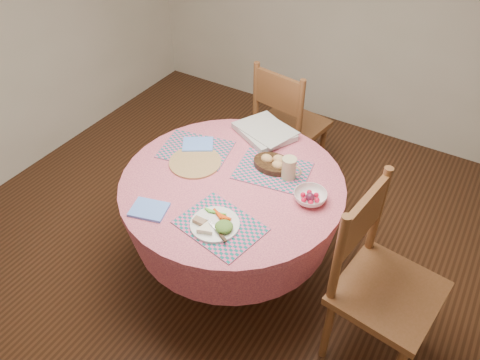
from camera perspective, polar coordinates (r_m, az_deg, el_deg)
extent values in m
plane|color=#331C0F|center=(3.10, -0.80, -10.72)|extent=(4.00, 4.00, 0.00)
cylinder|color=#E46A79|center=(2.57, -0.95, -0.47)|extent=(1.24, 1.24, 0.04)
cone|color=#E46A79|center=(2.69, -0.91, -3.21)|extent=(1.24, 1.24, 0.30)
cylinder|color=black|center=(2.93, -0.84, -8.03)|extent=(0.14, 0.14, 0.44)
cylinder|color=black|center=(3.08, -0.81, -10.37)|extent=(0.56, 0.56, 0.06)
cube|color=brown|center=(2.47, 17.63, -13.02)|extent=(0.53, 0.55, 0.04)
cylinder|color=brown|center=(2.78, 21.96, -15.08)|extent=(0.05, 0.05, 0.50)
cylinder|color=brown|center=(2.59, 10.64, -17.37)|extent=(0.05, 0.05, 0.50)
cylinder|color=brown|center=(2.82, 14.83, -11.65)|extent=(0.05, 0.05, 0.50)
cylinder|color=brown|center=(2.17, 11.82, -9.56)|extent=(0.05, 0.05, 0.56)
cylinder|color=brown|center=(2.44, 16.45, -3.69)|extent=(0.05, 0.05, 0.56)
cube|color=brown|center=(2.22, 14.74, -4.49)|extent=(0.08, 0.40, 0.27)
cube|color=brown|center=(3.53, 6.27, 6.70)|extent=(0.52, 0.50, 0.04)
cylinder|color=brown|center=(3.71, 9.95, 3.77)|extent=(0.05, 0.05, 0.47)
cylinder|color=brown|center=(3.87, 5.28, 5.94)|extent=(0.05, 0.05, 0.47)
cylinder|color=brown|center=(3.47, 6.83, 1.13)|extent=(0.05, 0.05, 0.47)
cylinder|color=brown|center=(3.63, 1.99, 3.54)|extent=(0.05, 0.05, 0.47)
cylinder|color=brown|center=(3.16, 7.31, 7.87)|extent=(0.05, 0.05, 0.52)
cylinder|color=brown|center=(3.35, 1.96, 10.15)|extent=(0.05, 0.05, 0.52)
cube|color=brown|center=(3.20, 4.67, 10.64)|extent=(0.37, 0.09, 0.25)
cube|color=#116464|center=(2.31, -2.42, -5.60)|extent=(0.45, 0.37, 0.01)
cube|color=#116464|center=(2.79, -5.41, 3.72)|extent=(0.45, 0.38, 0.01)
cube|color=#116464|center=(2.63, 4.02, 1.15)|extent=(0.44, 0.36, 0.01)
cylinder|color=olive|center=(2.69, -5.49, 2.19)|extent=(0.30, 0.30, 0.01)
cube|color=#6394FF|center=(2.43, -11.03, -3.55)|extent=(0.21, 0.18, 0.01)
cube|color=#6394FF|center=(2.81, -5.15, 4.34)|extent=(0.23, 0.21, 0.01)
cylinder|color=white|center=(2.30, -3.08, -5.42)|extent=(0.24, 0.24, 0.01)
ellipsoid|color=#356622|center=(2.26, -1.97, -5.70)|extent=(0.09, 0.09, 0.04)
cylinder|color=#FFEDCC|center=(2.26, -4.23, -5.99)|extent=(0.12, 0.12, 0.02)
cube|color=#8D7051|center=(2.30, -4.93, -5.02)|extent=(0.07, 0.04, 0.02)
cube|color=silver|center=(2.27, -3.09, -5.88)|extent=(0.14, 0.07, 0.00)
cylinder|color=black|center=(2.64, 4.04, 1.94)|extent=(0.23, 0.23, 0.03)
ellipsoid|color=tan|center=(2.63, 3.31, 2.82)|extent=(0.07, 0.06, 0.05)
ellipsoid|color=tan|center=(2.63, 4.76, 2.75)|extent=(0.07, 0.06, 0.05)
ellipsoid|color=tan|center=(2.59, 4.64, 2.03)|extent=(0.07, 0.06, 0.05)
cylinder|color=#C3B486|center=(2.55, 5.99, 1.46)|extent=(0.08, 0.08, 0.13)
torus|color=#C3B486|center=(2.54, 6.85, 1.14)|extent=(0.07, 0.01, 0.07)
imported|color=white|center=(2.45, 8.54, -2.05)|extent=(0.21, 0.21, 0.05)
sphere|color=red|center=(2.44, 9.38, -2.45)|extent=(0.03, 0.03, 0.03)
sphere|color=red|center=(2.47, 9.28, -1.82)|extent=(0.03, 0.03, 0.03)
sphere|color=red|center=(2.48, 8.45, -1.50)|extent=(0.03, 0.03, 0.03)
sphere|color=red|center=(2.46, 7.69, -1.80)|extent=(0.03, 0.03, 0.03)
sphere|color=red|center=(2.43, 7.76, -2.43)|extent=(0.03, 0.03, 0.03)
sphere|color=red|center=(2.42, 8.62, -2.76)|extent=(0.03, 0.03, 0.03)
sphere|color=#4F162E|center=(2.45, 8.54, -2.07)|extent=(0.05, 0.05, 0.05)
cube|color=silver|center=(2.90, 2.98, 5.92)|extent=(0.43, 0.39, 0.03)
cube|color=silver|center=(2.88, 3.34, 6.16)|extent=(0.38, 0.34, 0.01)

